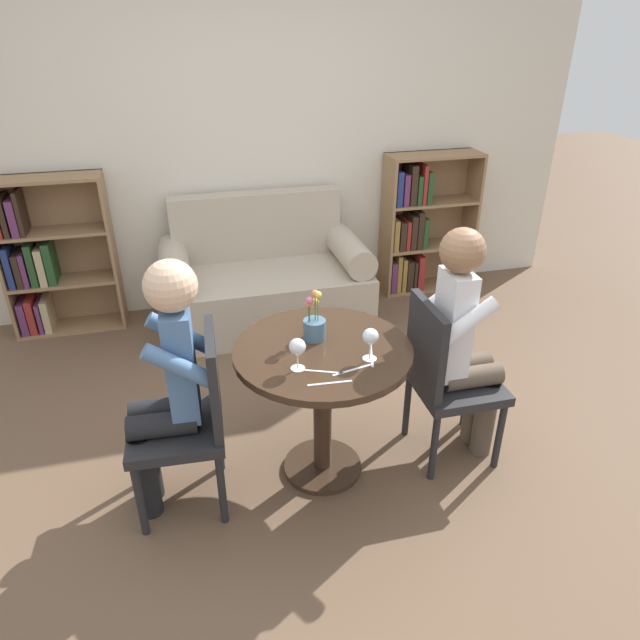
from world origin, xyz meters
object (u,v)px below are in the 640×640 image
(chair_right, at_px, (444,375))
(person_left, at_px, (166,383))
(person_right, at_px, (465,341))
(wine_glass_left, at_px, (297,348))
(bookshelf_left, at_px, (47,259))
(chair_left, at_px, (191,415))
(couch, at_px, (264,282))
(wine_glass_right, at_px, (371,337))
(bookshelf_right, at_px, (417,226))
(flower_vase, at_px, (314,324))

(chair_right, xyz_separation_m, person_left, (-1.33, -0.00, 0.19))
(person_right, xyz_separation_m, wine_glass_left, (-0.86, -0.11, 0.16))
(bookshelf_left, distance_m, chair_left, 2.21)
(couch, relative_size, wine_glass_right, 9.81)
(couch, xyz_separation_m, bookshelf_right, (1.33, 0.26, 0.23))
(couch, height_order, bookshelf_left, bookshelf_left)
(person_left, height_order, flower_vase, person_left)
(bookshelf_left, relative_size, wine_glass_right, 7.41)
(person_right, bearing_deg, couch, 22.86)
(chair_right, bearing_deg, wine_glass_left, 99.09)
(bookshelf_left, bearing_deg, wine_glass_left, -57.27)
(person_right, relative_size, flower_vase, 5.03)
(couch, distance_m, bookshelf_right, 1.38)
(person_left, xyz_separation_m, flower_vase, (0.69, 0.13, 0.13))
(person_left, distance_m, person_right, 1.42)
(chair_right, xyz_separation_m, wine_glass_left, (-0.77, -0.11, 0.34))
(person_right, relative_size, wine_glass_left, 8.48)
(bookshelf_right, height_order, chair_right, bookshelf_right)
(bookshelf_right, xyz_separation_m, wine_glass_right, (-1.15, -2.12, 0.30))
(chair_left, xyz_separation_m, wine_glass_right, (0.80, -0.11, 0.35))
(person_right, bearing_deg, flower_vase, 80.88)
(person_left, height_order, wine_glass_left, person_left)
(person_right, distance_m, wine_glass_left, 0.88)
(flower_vase, bearing_deg, chair_left, -167.51)
(person_right, height_order, wine_glass_left, person_right)
(couch, relative_size, bookshelf_left, 1.32)
(wine_glass_left, distance_m, flower_vase, 0.27)
(bookshelf_right, distance_m, chair_left, 2.81)
(bookshelf_left, xyz_separation_m, flower_vase, (1.50, -1.88, 0.26))
(couch, distance_m, bookshelf_left, 1.56)
(person_left, bearing_deg, wine_glass_right, 86.01)
(bookshelf_right, height_order, chair_left, bookshelf_right)
(bookshelf_left, distance_m, chair_right, 2.93)
(bookshelf_left, relative_size, wine_glass_left, 7.63)
(wine_glass_left, height_order, wine_glass_right, wine_glass_right)
(person_right, bearing_deg, chair_left, 91.07)
(chair_right, bearing_deg, bookshelf_left, 47.47)
(bookshelf_left, distance_m, wine_glass_right, 2.73)
(chair_right, distance_m, wine_glass_left, 0.85)
(person_left, bearing_deg, couch, 161.25)
(bookshelf_left, bearing_deg, chair_right, -43.20)
(chair_right, distance_m, person_right, 0.20)
(bookshelf_left, bearing_deg, bookshelf_right, -0.07)
(chair_left, bearing_deg, flower_vase, 105.88)
(chair_right, bearing_deg, wine_glass_right, 105.41)
(couch, relative_size, bookshelf_right, 1.32)
(chair_right, relative_size, wine_glass_right, 5.87)
(couch, bearing_deg, chair_left, -109.61)
(wine_glass_left, bearing_deg, flower_vase, 60.64)
(wine_glass_left, bearing_deg, person_left, 168.69)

